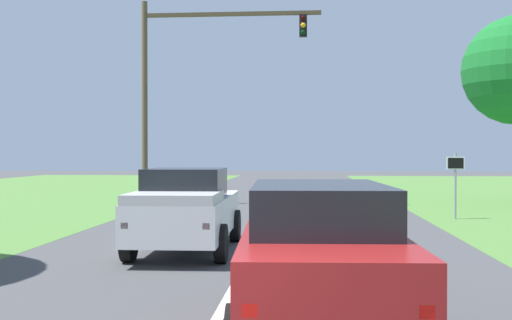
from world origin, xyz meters
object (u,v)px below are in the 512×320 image
at_px(red_suv_near, 320,255).
at_px(traffic_light, 187,72).
at_px(keep_moving_sign, 455,177).
at_px(pickup_truck_lead, 186,209).

bearing_deg(red_suv_near, traffic_light, 105.76).
bearing_deg(keep_moving_sign, traffic_light, 155.13).
bearing_deg(pickup_truck_lead, traffic_light, 100.79).
distance_m(red_suv_near, pickup_truck_lead, 6.83).
bearing_deg(red_suv_near, keep_moving_sign, 70.43).
height_order(red_suv_near, pickup_truck_lead, pickup_truck_lead).
bearing_deg(pickup_truck_lead, red_suv_near, -65.16).
xyz_separation_m(pickup_truck_lead, keep_moving_sign, (7.75, 7.54, 0.48)).
xyz_separation_m(red_suv_near, pickup_truck_lead, (-2.87, 6.19, -0.02)).
relative_size(traffic_light, keep_moving_sign, 3.88).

